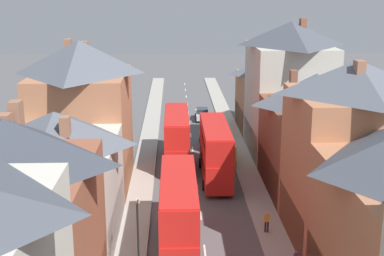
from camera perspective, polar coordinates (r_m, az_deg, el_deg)
The scene contains 13 objects.
pavement_left at distance 56.50m, azimuth -4.98°, elevation -3.45°, with size 2.20×104.00×0.14m, color #A8A399.
pavement_right at distance 56.87m, azimuth 5.36°, elevation -3.34°, with size 2.20×104.00×0.14m, color #A8A399.
centre_line_dashes at distance 54.58m, azimuth 0.29°, elevation -4.13°, with size 0.14×97.80×0.01m.
terrace_row_left at distance 31.16m, azimuth -17.14°, elevation -8.41°, with size 8.00×49.70×13.50m.
terrace_row_right at distance 38.67m, azimuth 16.59°, elevation -3.06°, with size 8.00×68.60×14.58m.
double_decker_bus_lead at distance 50.37m, azimuth 2.49°, elevation -2.41°, with size 2.74×10.80×5.30m.
double_decker_bus_mid_street at distance 54.87m, azimuth -1.65°, elevation -0.95°, with size 2.74×10.80×5.30m.
double_decker_bus_far_approaching at distance 36.96m, azimuth -1.45°, elevation -8.98°, with size 2.74×10.80×5.30m.
car_near_blue at distance 73.35m, azimuth 1.09°, elevation 1.51°, with size 1.90×4.10×1.67m.
car_parked_left_a at distance 61.23m, azimuth 1.71°, elevation -1.24°, with size 1.90×4.59×1.57m.
delivery_van at distance 55.64m, azimuth 3.43°, elevation -2.34°, with size 2.20×5.20×2.41m.
pedestrian_mid_right at distance 40.36m, azimuth 7.99°, elevation -9.77°, with size 0.36×0.22×1.61m.
street_lamp at distance 32.65m, azimuth -5.75°, elevation -11.60°, with size 0.20×1.12×5.50m.
Camera 1 is at (-2.04, -15.58, 17.73)m, focal length 50.00 mm.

